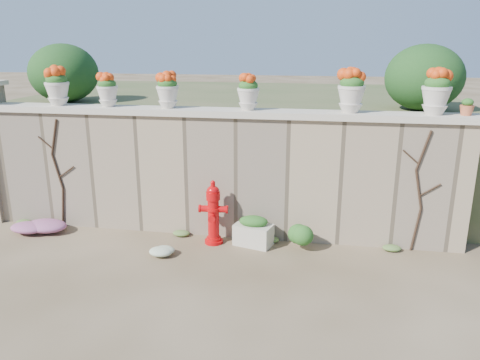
% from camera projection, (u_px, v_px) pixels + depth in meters
% --- Properties ---
extents(ground, '(80.00, 80.00, 0.00)m').
position_uv_depth(ground, '(185.00, 282.00, 6.34)').
color(ground, '#4C3B26').
rests_on(ground, ground).
extents(stone_wall, '(8.00, 0.40, 2.00)m').
position_uv_depth(stone_wall, '(213.00, 175.00, 7.76)').
color(stone_wall, gray).
rests_on(stone_wall, ground).
extents(wall_cap, '(8.10, 0.52, 0.10)m').
position_uv_depth(wall_cap, '(212.00, 112.00, 7.46)').
color(wall_cap, beige).
rests_on(wall_cap, stone_wall).
extents(raised_fill, '(9.00, 6.00, 2.00)m').
position_uv_depth(raised_fill, '(245.00, 138.00, 10.78)').
color(raised_fill, '#384C23').
rests_on(raised_fill, ground).
extents(back_shrub_left, '(1.30, 1.30, 1.10)m').
position_uv_depth(back_shrub_left, '(64.00, 73.00, 8.97)').
color(back_shrub_left, '#143814').
rests_on(back_shrub_left, raised_fill).
extents(back_shrub_right, '(1.30, 1.30, 1.10)m').
position_uv_depth(back_shrub_right, '(424.00, 77.00, 7.89)').
color(back_shrub_right, '#143814').
rests_on(back_shrub_right, raised_fill).
extents(vine_left, '(0.60, 0.04, 1.91)m').
position_uv_depth(vine_left, '(58.00, 172.00, 7.99)').
color(vine_left, black).
rests_on(vine_left, ground).
extents(vine_right, '(0.60, 0.04, 1.91)m').
position_uv_depth(vine_right, '(419.00, 190.00, 7.02)').
color(vine_right, black).
rests_on(vine_right, ground).
extents(fire_hydrant, '(0.45, 0.32, 1.05)m').
position_uv_depth(fire_hydrant, '(213.00, 212.00, 7.43)').
color(fire_hydrant, '#BF070A').
rests_on(fire_hydrant, ground).
extents(planter_box, '(0.66, 0.49, 0.49)m').
position_uv_depth(planter_box, '(253.00, 232.00, 7.45)').
color(planter_box, beige).
rests_on(planter_box, ground).
extents(green_shrub, '(0.63, 0.56, 0.59)m').
position_uv_depth(green_shrub, '(296.00, 232.00, 7.24)').
color(green_shrub, '#1E5119').
rests_on(green_shrub, ground).
extents(magenta_clump, '(1.01, 0.68, 0.27)m').
position_uv_depth(magenta_clump, '(34.00, 225.00, 7.94)').
color(magenta_clump, '#D129B7').
rests_on(magenta_clump, ground).
extents(white_flowers, '(0.49, 0.40, 0.18)m').
position_uv_depth(white_flowers, '(161.00, 251.00, 7.08)').
color(white_flowers, white).
rests_on(white_flowers, ground).
extents(urn_pot_0, '(0.40, 0.40, 0.62)m').
position_uv_depth(urn_pot_0, '(57.00, 87.00, 7.79)').
color(urn_pot_0, beige).
rests_on(urn_pot_0, wall_cap).
extents(urn_pot_1, '(0.34, 0.34, 0.54)m').
position_uv_depth(urn_pot_1, '(107.00, 90.00, 7.66)').
color(urn_pot_1, beige).
rests_on(urn_pot_1, wall_cap).
extents(urn_pot_2, '(0.36, 0.36, 0.57)m').
position_uv_depth(urn_pot_2, '(168.00, 90.00, 7.48)').
color(urn_pot_2, beige).
rests_on(urn_pot_2, wall_cap).
extents(urn_pot_3, '(0.35, 0.35, 0.55)m').
position_uv_depth(urn_pot_3, '(248.00, 93.00, 7.27)').
color(urn_pot_3, beige).
rests_on(urn_pot_3, wall_cap).
extents(urn_pot_4, '(0.41, 0.41, 0.65)m').
position_uv_depth(urn_pot_4, '(351.00, 91.00, 7.00)').
color(urn_pot_4, beige).
rests_on(urn_pot_4, wall_cap).
extents(urn_pot_5, '(0.42, 0.42, 0.66)m').
position_uv_depth(urn_pot_5, '(436.00, 92.00, 6.80)').
color(urn_pot_5, beige).
rests_on(urn_pot_5, wall_cap).
extents(terracotta_pot, '(0.20, 0.20, 0.24)m').
position_uv_depth(terracotta_pot, '(467.00, 108.00, 6.79)').
color(terracotta_pot, '#BB5D39').
rests_on(terracotta_pot, wall_cap).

